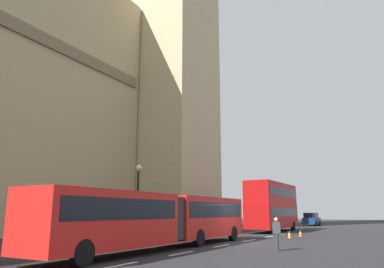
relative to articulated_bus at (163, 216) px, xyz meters
The scene contains 9 objects.
ground_plane 6.52m from the articulated_bus, 18.49° to the right, with size 160.00×160.00×0.00m, color #262628.
lane_centre_marking 4.23m from the articulated_bus, 31.16° to the right, with size 29.80×0.16×0.01m.
articulated_bus is the anchor object (origin of this frame).
double_decker_bus 20.38m from the articulated_bus, ahead, with size 10.55×2.54×4.90m.
sedan_lead 38.87m from the articulated_bus, ahead, with size 4.40×1.86×1.85m.
traffic_cone_west 11.95m from the articulated_bus, 19.67° to the right, with size 0.36×0.36×0.58m.
traffic_cone_middle 13.95m from the articulated_bus, 18.27° to the right, with size 0.36×0.36×0.58m.
street_lamp 5.83m from the articulated_bus, 52.54° to the left, with size 0.44×0.44×5.27m.
pedestrian_near_cones 6.16m from the articulated_bus, 68.46° to the right, with size 0.36×0.46×1.69m.
Camera 1 is at (-22.88, -9.41, 1.98)m, focal length 33.55 mm.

